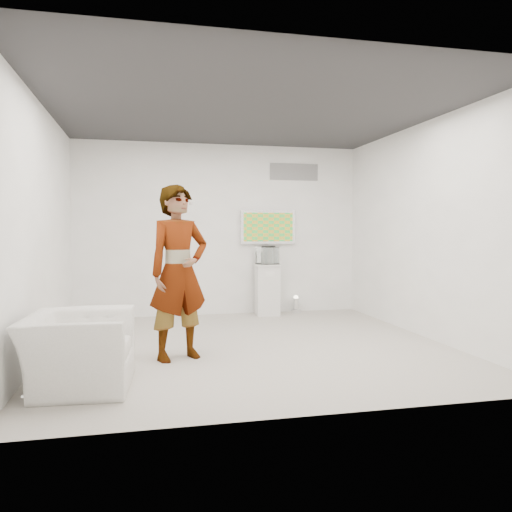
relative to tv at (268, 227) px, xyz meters
name	(u,v)px	position (x,y,z in m)	size (l,w,h in m)	color
room	(250,230)	(-0.85, -2.45, -0.05)	(5.01, 5.01, 3.00)	#B9B3A9
tv	(268,227)	(0.00, 0.00, 0.00)	(1.00, 0.08, 0.60)	silver
logo_decal	(294,172)	(0.50, 0.04, 1.00)	(0.90, 0.02, 0.30)	slate
person	(179,272)	(-1.79, -2.91, -0.54)	(0.74, 0.48, 2.02)	white
armchair	(79,351)	(-2.79, -3.77, -1.20)	(1.08, 0.95, 0.70)	white
pedestal	(267,290)	(-0.07, -0.23, -1.10)	(0.44, 0.44, 0.90)	silver
floor_uplight	(296,305)	(0.50, -0.12, -1.40)	(0.19, 0.19, 0.30)	white
vitrine	(267,255)	(-0.07, -0.23, -0.50)	(0.31, 0.31, 0.31)	silver
console	(267,258)	(-0.07, -0.23, -0.54)	(0.05, 0.16, 0.22)	silver
wii_remote	(191,203)	(-1.62, -2.67, 0.27)	(0.03, 0.13, 0.03)	silver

